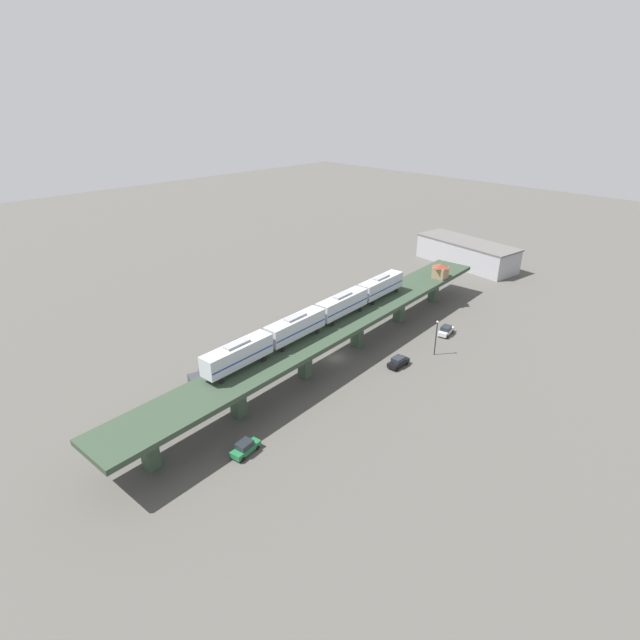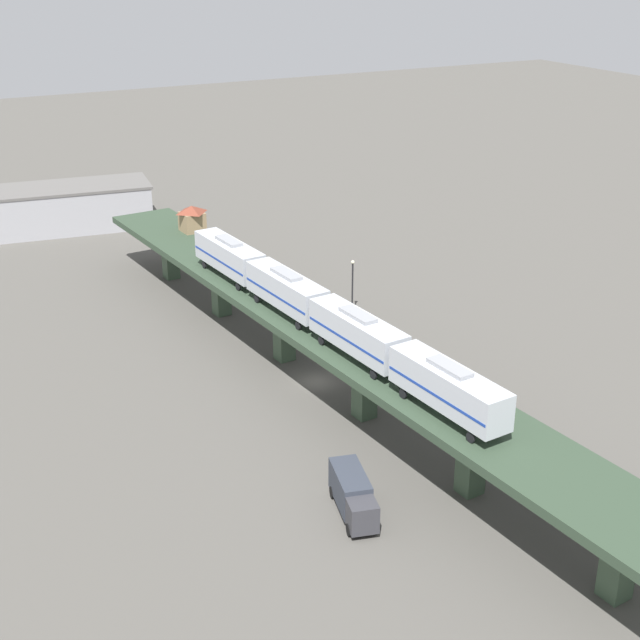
# 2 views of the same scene
# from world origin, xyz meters

# --- Properties ---
(ground_plane) EXTENTS (400.00, 400.00, 0.00)m
(ground_plane) POSITION_xyz_m (0.00, 0.00, 0.00)
(ground_plane) COLOR #4C4944
(elevated_viaduct) EXTENTS (16.29, 92.38, 6.78)m
(elevated_viaduct) POSITION_xyz_m (0.01, -0.16, 5.85)
(elevated_viaduct) COLOR #2C3D2C
(elevated_viaduct) RESTS_ON ground
(subway_train) EXTENTS (7.10, 49.86, 4.45)m
(subway_train) POSITION_xyz_m (-1.15, -2.98, 9.32)
(subway_train) COLOR #ADB2BA
(subway_train) RESTS_ON elevated_viaduct
(signal_hut) EXTENTS (3.49, 3.49, 3.40)m
(signal_hut) POSITION_xyz_m (-0.55, 34.19, 8.58)
(signal_hut) COLOR #8C7251
(signal_hut) RESTS_ON elevated_viaduct
(street_car_green) EXTENTS (2.53, 4.64, 1.89)m
(street_car_green) POSITION_xyz_m (9.68, -28.02, 0.94)
(street_car_green) COLOR #1E6638
(street_car_green) RESTS_ON ground
(street_car_silver) EXTENTS (2.58, 4.66, 1.89)m
(street_car_silver) POSITION_xyz_m (8.97, 22.76, 0.94)
(street_car_silver) COLOR #B7BABF
(street_car_silver) RESTS_ON ground
(street_car_black) EXTENTS (1.98, 4.42, 1.89)m
(street_car_black) POSITION_xyz_m (9.99, 5.63, 0.94)
(street_car_black) COLOR black
(street_car_black) RESTS_ON ground
(delivery_truck) EXTENTS (3.97, 7.53, 3.20)m
(delivery_truck) POSITION_xyz_m (-7.92, -21.56, 1.76)
(delivery_truck) COLOR #333338
(delivery_truck) RESTS_ON ground
(street_lamp) EXTENTS (0.44, 0.44, 6.94)m
(street_lamp) POSITION_xyz_m (12.08, 13.95, 4.11)
(street_lamp) COLOR black
(street_lamp) RESTS_ON ground
(warehouse_building) EXTENTS (29.67, 13.95, 6.80)m
(warehouse_building) POSITION_xyz_m (-11.61, 65.47, 3.41)
(warehouse_building) COLOR #99999E
(warehouse_building) RESTS_ON ground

